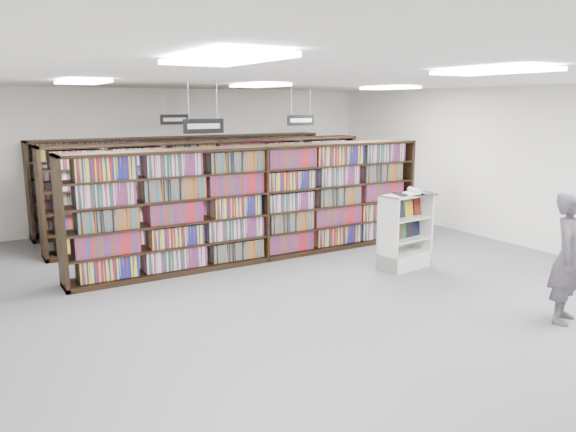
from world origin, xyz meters
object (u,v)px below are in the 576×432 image
open_book (415,193)px  endcap_display (403,242)px  bookshelf_row_near (261,203)px  shopper (568,258)px

open_book → endcap_display: bearing=153.8°
bookshelf_row_near → endcap_display: size_ratio=5.33×
endcap_display → open_book: size_ratio=1.67×
endcap_display → shopper: size_ratio=0.75×
shopper → endcap_display: bearing=68.5°
bookshelf_row_near → endcap_display: 2.66m
endcap_display → shopper: (0.09, -3.00, 0.42)m
bookshelf_row_near → open_book: bookshelf_row_near is taller
bookshelf_row_near → shopper: size_ratio=4.02×
bookshelf_row_near → open_book: 2.77m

